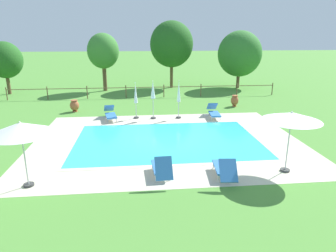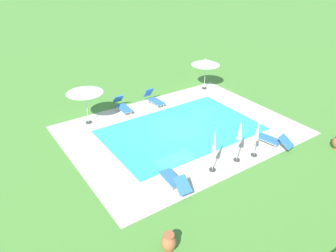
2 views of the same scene
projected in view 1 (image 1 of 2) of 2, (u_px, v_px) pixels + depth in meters
The scene contains 20 objects.
ground_plane at pixel (167, 140), 15.12m from camera, with size 160.00×160.00×0.00m, color #518E38.
pool_deck_paving at pixel (167, 140), 15.12m from camera, with size 13.13×9.92×0.01m, color beige.
swimming_pool_water at pixel (167, 140), 15.12m from camera, with size 9.01×5.81×0.01m, color #38C6D1.
pool_coping_rim at pixel (167, 140), 15.12m from camera, with size 9.49×6.29×0.01m.
sun_lounger_north_near_steps at pixel (110, 114), 18.74m from camera, with size 0.96×2.09×0.82m.
sun_lounger_north_mid at pixel (224, 168), 11.07m from camera, with size 0.76×1.95×0.95m.
sun_lounger_north_far at pixel (214, 112), 19.15m from camera, with size 0.74×2.03×0.85m.
sun_lounger_north_end at pixel (162, 168), 11.12m from camera, with size 0.68×1.84×1.02m.
patio_umbrella_open_foreground at pixel (20, 129), 10.00m from camera, with size 2.12×2.12×2.36m.
patio_umbrella_open_by_bench at pixel (291, 117), 11.12m from camera, with size 2.18×2.18×2.39m.
patio_umbrella_closed_row_west at pixel (179, 95), 18.67m from camera, with size 0.32×0.32×2.40m.
patio_umbrella_closed_row_mid_west at pixel (153, 93), 18.53m from camera, with size 0.32×0.32×2.40m.
patio_umbrella_closed_row_centre at pixel (136, 96), 18.68m from camera, with size 0.32×0.32×2.28m.
terracotta_urn_near_fence at pixel (75, 105), 20.54m from camera, with size 0.61×0.61×0.81m.
terracotta_urn_by_tree at pixel (235, 100), 22.05m from camera, with size 0.54×0.54×0.82m.
perimeter_fence at pixel (145, 89), 25.06m from camera, with size 22.05×0.08×1.05m.
tree_far_west at pixel (103, 51), 27.25m from camera, with size 2.82×2.82×5.18m.
tree_west_mid at pixel (240, 54), 28.85m from camera, with size 4.14×4.14×5.41m.
tree_centre at pixel (5, 60), 25.85m from camera, with size 2.92×2.92×4.50m.
tree_east_mid at pixel (172, 44), 28.74m from camera, with size 4.08×4.08×6.30m.
Camera 1 is at (-1.39, -14.18, 5.12)m, focal length 32.40 mm.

